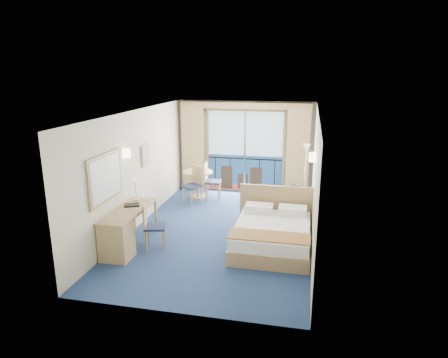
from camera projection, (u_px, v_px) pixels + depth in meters
floor at (222, 231)px, 9.12m from camera, size 6.50×6.50×0.00m
room_walls at (222, 155)px, 8.65m from camera, size 4.04×6.54×2.72m
balcony_door at (245, 154)px, 11.86m from camera, size 2.36×0.03×2.52m
curtain_left at (193, 148)px, 11.99m from camera, size 0.65×0.22×2.55m
curtain_right at (298, 153)px, 11.37m from camera, size 0.65×0.22×2.55m
pelmet at (245, 105)px, 11.36m from camera, size 3.80×0.25×0.18m
mirror at (105, 178)px, 7.70m from camera, size 0.05×1.25×0.95m
wall_print at (145, 155)px, 9.52m from camera, size 0.04×0.42×0.52m
sconce_left at (126, 153)px, 8.46m from camera, size 0.18×0.18×0.18m
sconce_right at (313, 157)px, 8.10m from camera, size 0.18×0.18×0.18m
bed at (272, 234)px, 8.23m from camera, size 1.69×2.01×1.06m
nightstand at (303, 213)px, 9.55m from camera, size 0.38×0.36×0.50m
phone at (305, 201)px, 9.50m from camera, size 0.19×0.16×0.07m
armchair at (293, 199)px, 10.40m from camera, size 0.96×0.96×0.63m
floor_lamp at (306, 159)px, 10.78m from camera, size 0.23×0.23×1.64m
desk at (119, 235)px, 7.81m from camera, size 0.59×1.71×0.80m
desk_chair at (151, 223)px, 8.11m from camera, size 0.53×0.52×0.98m
folder at (132, 205)px, 8.39m from camera, size 0.38×0.33×0.03m
desk_lamp at (136, 185)px, 8.61m from camera, size 0.13×0.13×0.48m
round_table at (198, 178)px, 11.39m from camera, size 0.86×0.86×0.77m
table_chair_a at (210, 179)px, 11.28m from camera, size 0.50×0.49×1.04m
table_chair_b at (195, 182)px, 10.91m from camera, size 0.62×0.62×1.03m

